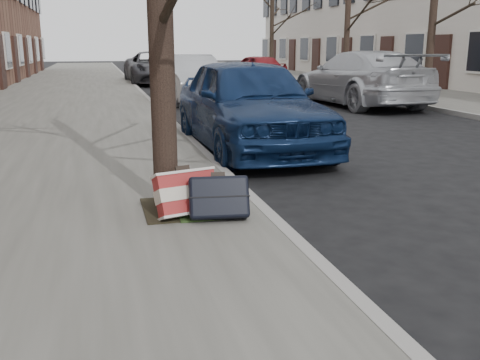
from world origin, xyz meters
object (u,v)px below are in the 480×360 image
object	(u,v)px
suitcase_navy	(219,197)
car_near_front	(249,104)
car_near_mid	(189,79)
suitcase_red	(187,194)

from	to	relation	value
suitcase_navy	car_near_front	bearing A→B (deg)	77.90
car_near_front	car_near_mid	distance (m)	7.97
suitcase_red	suitcase_navy	distance (m)	0.32
car_near_front	car_near_mid	size ratio (longest dim) A/B	1.03
suitcase_red	suitcase_navy	xyz separation A→B (m)	(0.27, -0.17, -0.01)
suitcase_red	car_near_mid	size ratio (longest dim) A/B	0.13
suitcase_navy	car_near_mid	size ratio (longest dim) A/B	0.13
suitcase_red	car_near_front	bearing A→B (deg)	50.69
suitcase_red	suitcase_navy	world-z (taller)	suitcase_red
car_near_front	car_near_mid	world-z (taller)	car_near_front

